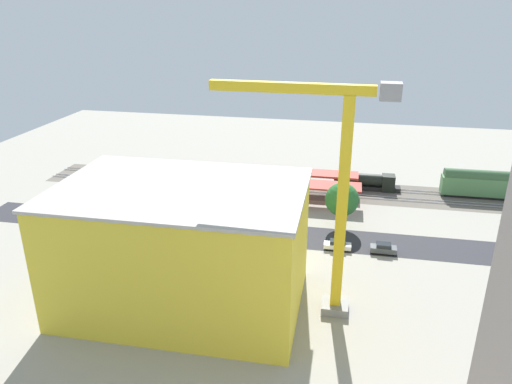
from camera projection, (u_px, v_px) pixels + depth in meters
ground_plane at (261, 225)px, 91.87m from camera, size 174.71×174.71×0.00m
rail_bed at (278, 187)px, 110.56m from camera, size 109.33×14.23×0.01m
street_asphalt at (258, 233)px, 88.65m from camera, size 109.28×10.18×0.01m
track_rails at (278, 186)px, 110.49m from camera, size 109.19×7.79×0.12m
platform_canopy_near at (223, 179)px, 103.28m from camera, size 58.02×6.02×4.46m
platform_canopy_far at (232, 168)px, 109.43m from camera, size 56.28×5.34×4.62m
locomotive at (367, 182)px, 108.53m from camera, size 14.68×2.89×5.05m
passenger_coach at (483, 183)px, 103.53m from camera, size 17.04×3.03×6.17m
parked_car_0 at (383, 249)px, 81.50m from camera, size 4.33×1.89×1.78m
parked_car_1 at (337, 245)px, 82.70m from camera, size 4.66×1.81×1.69m
parked_car_2 at (287, 241)px, 84.27m from camera, size 4.55×2.00×1.58m
parked_car_3 at (238, 238)px, 85.36m from camera, size 4.85×2.07×1.73m
parked_car_4 at (199, 233)px, 87.12m from camera, size 4.37×1.88×1.83m
parked_car_5 at (156, 229)px, 88.59m from camera, size 4.35×1.98×1.74m
construction_building at (183, 248)px, 65.68m from camera, size 32.17×21.44×16.90m
construction_roof_slab at (179, 189)px, 62.48m from camera, size 32.78×22.05×0.40m
tower_crane at (332, 187)px, 60.35m from camera, size 22.57×3.60×31.14m
box_truck_0 at (256, 240)px, 82.92m from camera, size 9.28×3.03×3.11m
box_truck_1 at (184, 234)px, 84.92m from camera, size 8.79×2.87×3.18m
street_tree_0 at (205, 194)px, 92.51m from camera, size 6.36×6.36×8.46m
street_tree_1 at (342, 200)px, 89.06m from camera, size 6.24×6.24×8.73m
street_tree_2 at (91, 184)px, 98.30m from camera, size 4.94×4.94×7.39m
street_tree_3 at (169, 194)px, 95.07m from camera, size 4.29×4.29×6.54m
traffic_light at (190, 216)px, 84.54m from camera, size 0.50×0.36×6.99m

